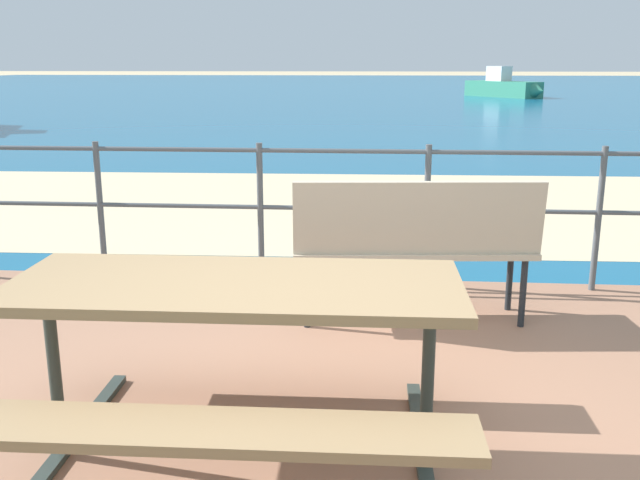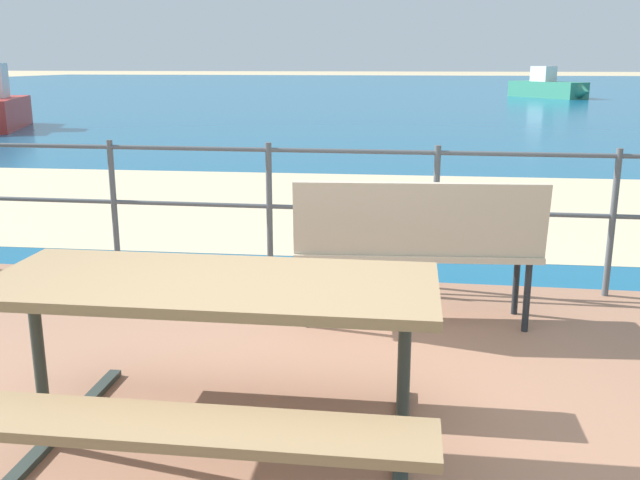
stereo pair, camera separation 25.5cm
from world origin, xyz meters
TOP-DOWN VIEW (x-y plane):
  - sea_water at (0.00, 40.00)m, footprint 90.00×90.00m
  - beach_strip at (0.00, 5.62)m, footprint 54.09×5.83m
  - picnic_table at (-0.30, 0.09)m, footprint 1.73×1.42m
  - park_bench at (0.47, 1.72)m, footprint 1.49×0.54m
  - railing_fence at (0.00, 2.47)m, footprint 5.94×0.04m
  - boat_mid at (6.18, 31.83)m, footprint 3.31×4.15m

SIDE VIEW (x-z plane):
  - sea_water at x=0.00m, z-range 0.00..0.01m
  - beach_strip at x=0.00m, z-range 0.00..0.01m
  - boat_mid at x=6.18m, z-range -0.25..1.16m
  - park_bench at x=0.47m, z-range 0.15..1.05m
  - picnic_table at x=-0.30m, z-range 0.26..1.03m
  - railing_fence at x=0.00m, z-range 0.19..1.21m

